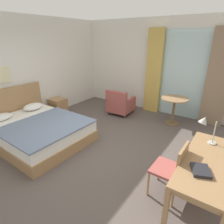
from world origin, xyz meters
TOP-DOWN VIEW (x-y plane):
  - ground at (0.00, 0.00)m, footprint 5.67×6.41m
  - wall_back at (0.00, 2.95)m, footprint 5.27×0.12m
  - wall_left at (-2.58, 0.00)m, footprint 0.12×6.01m
  - balcony_glass_door at (0.90, 2.87)m, footprint 1.34×0.02m
  - curtain_panel_left at (0.01, 2.77)m, footprint 0.49×0.10m
  - curtain_panel_right at (1.79, 2.77)m, footprint 0.59×0.10m
  - bed at (-1.40, -0.53)m, footprint 2.26×1.79m
  - nightstand at (-2.23, 0.81)m, footprint 0.45×0.43m
  - writing_desk at (2.15, -0.27)m, footprint 0.64×1.59m
  - desk_chair at (1.73, -0.40)m, footprint 0.43×0.46m
  - desk_lamp at (1.98, 0.13)m, footprint 0.30×0.27m
  - closed_book at (2.11, -0.58)m, footprint 0.29×0.32m
  - armchair_by_window at (-0.68, 1.96)m, footprint 0.73×0.77m
  - round_cafe_table at (0.92, 2.18)m, footprint 0.72×0.72m
  - framed_picture at (-2.50, -0.54)m, footprint 0.03×0.43m

SIDE VIEW (x-z plane):
  - ground at x=0.00m, z-range -0.10..0.00m
  - nightstand at x=-2.23m, z-range 0.00..0.52m
  - bed at x=-1.40m, z-range -0.28..0.83m
  - armchair_by_window at x=-0.68m, z-range -0.07..0.72m
  - desk_chair at x=1.73m, z-range 0.06..0.95m
  - round_cafe_table at x=0.92m, z-range 0.18..0.93m
  - writing_desk at x=2.15m, z-range 0.28..1.00m
  - closed_book at x=2.11m, z-range 0.72..0.76m
  - desk_lamp at x=1.98m, z-range 0.83..1.31m
  - balcony_glass_door at x=0.90m, z-range 0.00..2.48m
  - curtain_panel_left at x=0.01m, z-range 0.00..2.53m
  - curtain_panel_right at x=1.79m, z-range 0.00..2.53m
  - wall_back at x=0.00m, z-range 0.00..2.82m
  - wall_left at x=-2.58m, z-range 0.00..2.82m
  - framed_picture at x=-2.50m, z-range 1.22..1.61m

